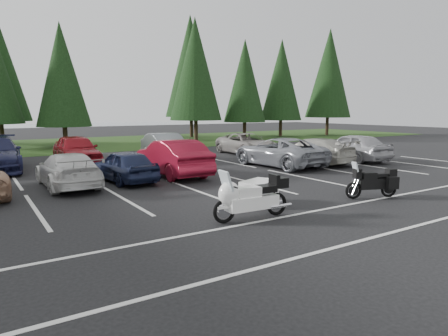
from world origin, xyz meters
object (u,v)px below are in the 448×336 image
car_near_4 (124,166)px  car_far_2 (77,150)px  car_near_7 (312,151)px  car_far_3 (166,147)px  car_near_6 (279,152)px  car_far_4 (247,144)px  car_near_3 (68,170)px  car_near_8 (352,147)px  cargo_trailer (259,192)px  adventure_motorcycle (372,180)px  car_near_5 (172,158)px  touring_motorcycle (252,194)px

car_near_4 → car_far_2: 6.13m
car_near_7 → car_far_3: bearing=-46.6°
car_near_6 → car_far_4: car_near_6 is taller
car_near_3 → car_near_8: bearing=177.9°
cargo_trailer → adventure_motorcycle: 3.97m
car_near_3 → car_near_6: size_ratio=0.84×
car_near_7 → car_far_2: car_far_2 is taller
car_near_6 → car_near_5: bearing=-5.4°
car_near_6 → car_far_2: bearing=-36.5°
car_near_6 → car_near_7: 2.25m
car_near_8 → cargo_trailer: bearing=31.5°
car_far_3 → car_far_4: size_ratio=0.94×
car_near_4 → touring_motorcycle: bearing=92.1°
car_far_4 → adventure_motorcycle: bearing=-104.5°
car_near_5 → car_far_3: (1.97, 5.00, -0.03)m
car_near_3 → car_far_4: bearing=-156.4°
car_near_5 → cargo_trailer: car_near_5 is taller
car_near_5 → car_near_8: car_near_5 is taller
car_far_2 → touring_motorcycle: 13.63m
car_near_4 → cargo_trailer: size_ratio=2.33×
car_near_6 → cargo_trailer: car_near_6 is taller
car_near_3 → adventure_motorcycle: bearing=137.0°
car_near_3 → touring_motorcycle: touring_motorcycle is taller
car_near_3 → car_far_2: 6.28m
car_near_4 → cargo_trailer: car_near_4 is taller
car_near_8 → car_near_6: bearing=-1.3°
car_near_5 → car_near_8: (11.13, -0.83, -0.01)m
car_near_4 → car_near_7: car_near_7 is taller
car_near_7 → car_far_4: size_ratio=0.96×
car_near_4 → car_far_4: bearing=-157.1°
car_near_8 → cargo_trailer: car_near_8 is taller
car_near_4 → car_far_4: size_ratio=0.77×
car_near_6 → touring_motorcycle: (-7.34, -7.51, -0.04)m
car_near_3 → car_far_3: bearing=-141.1°
car_near_7 → car_near_8: (2.89, -0.33, 0.09)m
touring_motorcycle → car_near_8: bearing=33.5°
car_near_5 → adventure_motorcycle: (3.61, -7.89, -0.18)m
car_near_7 → car_near_8: bearing=168.3°
car_near_5 → car_near_6: car_near_5 is taller
car_near_6 → car_near_8: car_near_8 is taller
cargo_trailer → adventure_motorcycle: size_ratio=0.80×
car_near_4 → car_near_8: bearing=172.5°
car_near_4 → car_near_6: size_ratio=0.72×
car_near_3 → car_far_2: size_ratio=0.95×
car_near_6 → adventure_motorcycle: car_near_6 is taller
car_near_8 → adventure_motorcycle: (-7.52, -7.07, -0.17)m
car_near_6 → car_far_3: size_ratio=1.14×
car_near_5 → car_far_4: size_ratio=0.98×
car_far_3 → car_far_4: car_far_3 is taller
cargo_trailer → adventure_motorcycle: bearing=-40.7°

